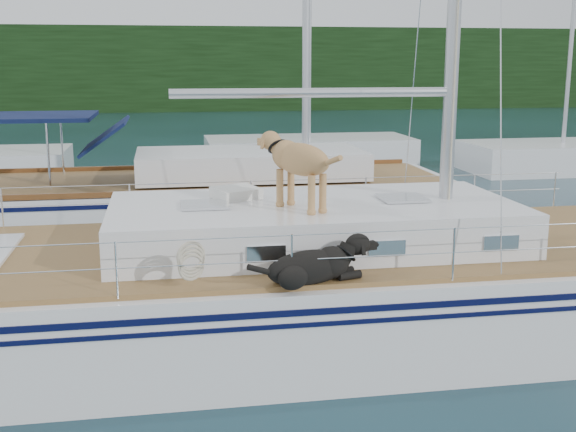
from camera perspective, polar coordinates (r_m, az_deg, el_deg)
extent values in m
plane|color=black|center=(9.71, -2.74, -9.63)|extent=(120.00, 120.00, 0.00)
cube|color=black|center=(53.96, -8.91, 11.40)|extent=(90.00, 3.00, 6.00)
cube|color=#595147|center=(55.24, -8.85, 8.92)|extent=(92.00, 1.00, 1.20)
cube|color=silver|center=(9.53, -2.78, -6.84)|extent=(12.00, 3.80, 1.40)
cube|color=olive|center=(9.32, -2.82, -2.59)|extent=(11.52, 3.50, 0.06)
cube|color=silver|center=(9.37, 2.02, -0.58)|extent=(5.20, 2.50, 0.55)
cylinder|color=silver|center=(9.15, 2.10, 9.71)|extent=(3.60, 0.12, 0.12)
cylinder|color=silver|center=(7.50, -1.21, -1.59)|extent=(10.56, 0.01, 0.01)
cylinder|color=silver|center=(10.90, -4.00, 2.73)|extent=(10.56, 0.01, 0.01)
cube|color=#1C3FB2|center=(10.38, -9.52, -0.92)|extent=(0.59, 0.42, 0.04)
cube|color=silver|center=(9.61, -4.11, 1.83)|extent=(0.71, 0.66, 0.14)
torus|color=beige|center=(7.56, -7.68, -3.16)|extent=(0.43, 0.27, 0.41)
cube|color=silver|center=(15.58, -7.32, 0.40)|extent=(11.00, 3.50, 1.30)
cube|color=olive|center=(15.46, -7.38, 2.76)|extent=(10.56, 3.29, 0.06)
cube|color=silver|center=(15.51, -2.98, 4.18)|extent=(4.80, 2.30, 0.55)
cube|color=#101C45|center=(15.50, -19.53, 7.41)|extent=(2.40, 2.30, 0.08)
cube|color=silver|center=(25.66, 1.64, 5.01)|extent=(7.20, 3.00, 1.10)
cube|color=silver|center=(25.76, 20.82, 4.24)|extent=(6.40, 3.00, 1.10)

